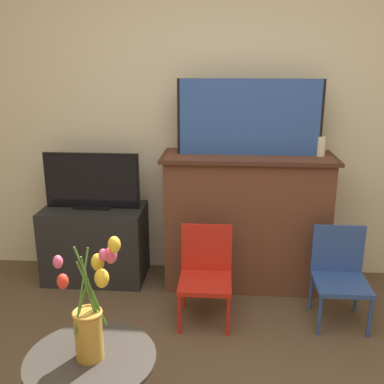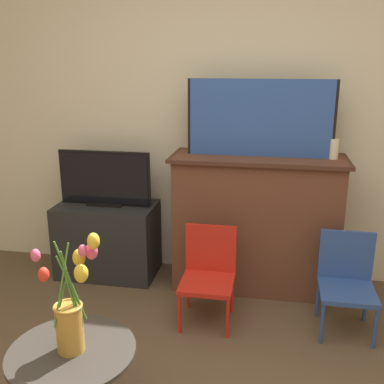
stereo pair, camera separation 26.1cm
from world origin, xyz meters
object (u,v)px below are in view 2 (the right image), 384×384
tv_monitor (105,179)px  vase_tulips (72,308)px  painting (260,118)px  chair_blue (346,279)px  chair_red (209,271)px

tv_monitor → vase_tulips: bearing=-73.8°
painting → vase_tulips: painting is taller
painting → vase_tulips: 1.88m
chair_blue → vase_tulips: (-1.29, -1.17, 0.34)m
chair_red → chair_blue: bearing=3.2°
painting → tv_monitor: (-1.16, -0.02, -0.49)m
painting → vase_tulips: (-0.69, -1.64, -0.60)m
painting → chair_blue: (0.60, -0.48, -0.94)m
chair_blue → vase_tulips: 1.77m
tv_monitor → chair_red: bearing=-29.8°
painting → chair_red: painting is taller
chair_red → tv_monitor: bearing=150.2°
painting → chair_blue: size_ratio=1.65×
chair_red → chair_blue: same height
tv_monitor → chair_red: (0.89, -0.51, -0.45)m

